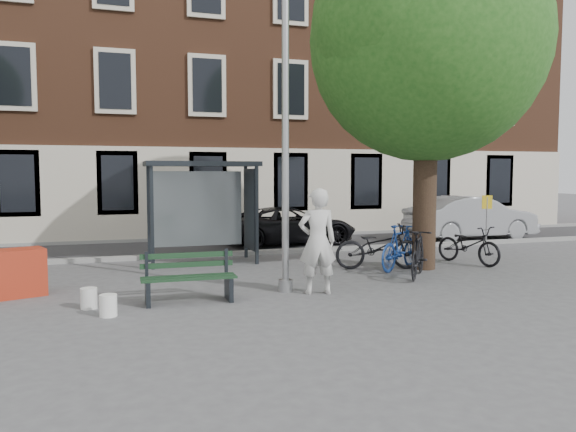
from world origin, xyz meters
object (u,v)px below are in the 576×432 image
Objects in this scene: painter at (317,241)px; red_stand at (18,273)px; bike_c at (469,245)px; lamppost at (285,150)px; car_silver at (471,218)px; bike_a at (378,247)px; car_dark at (290,225)px; bike_b at (400,247)px; bench at (189,280)px; bike_d at (418,254)px; bus_shelter at (216,189)px; notice_sign at (487,213)px.

painter reaches higher than red_stand.
painter is 5.43m from bike_c.
lamppost is at bearing -28.88° from painter.
bike_a is at bearing 125.22° from car_silver.
bike_b is at bearing -172.77° from car_dark.
bike_a is at bearing 162.37° from bike_c.
car_dark is (4.26, 7.28, 0.21)m from bench.
lamppost is 7.67m from car_dark.
bike_d is (2.74, 0.90, -0.49)m from painter.
painter reaches higher than bike_b.
bench is 7.71m from bike_c.
car_dark reaches higher than red_stand.
car_silver is at bearing 20.30° from red_stand.
car_dark reaches higher than bike_d.
bus_shelter is 4.31m from car_dark.
notice_sign reaches higher than car_dark.
painter reaches higher than car_silver.
car_dark is 4.89× the size of red_stand.
painter is at bearing 126.62° from car_silver.
painter reaches higher than bike_d.
bike_c is (2.12, 0.27, -0.06)m from bike_b.
bike_d is at bearing 139.69° from bike_b.
bus_shelter is 1.68× the size of bench.
bus_shelter reaches higher than red_stand.
painter is at bearing -15.43° from red_stand.
bike_b is at bearing -140.27° from painter.
bench is 0.97× the size of bike_d.
lamppost is at bearing 136.20° from bike_a.
bike_d is (3.27, 0.53, -2.26)m from lamppost.
notice_sign is at bearing 148.87° from car_silver.
notice_sign is at bearing -57.68° from bike_a.
painter is at bearing -0.48° from bench.
lamppost is 3.08m from bench.
lamppost is at bearing -12.99° from red_stand.
lamppost is at bearing -140.68° from notice_sign.
bus_shelter reaches higher than painter.
bike_a is 0.47× the size of car_dark.
painter reaches higher than bike_c.
bike_b reaches higher than red_stand.
painter is 1.20× the size of bench.
notice_sign reaches higher than bike_a.
bike_d is at bearing -130.10° from notice_sign.
bike_d is at bearing 134.00° from car_silver.
painter is 1.21× the size of notice_sign.
bench is at bearing -170.97° from lamppost.
bus_shelter is at bearing 130.79° from car_dark.
lamppost reaches higher than bike_a.
car_silver is (5.35, 4.67, 0.21)m from bike_b.
car_silver is at bearing -37.79° from bike_a.
notice_sign is (11.91, 1.91, 0.73)m from red_stand.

